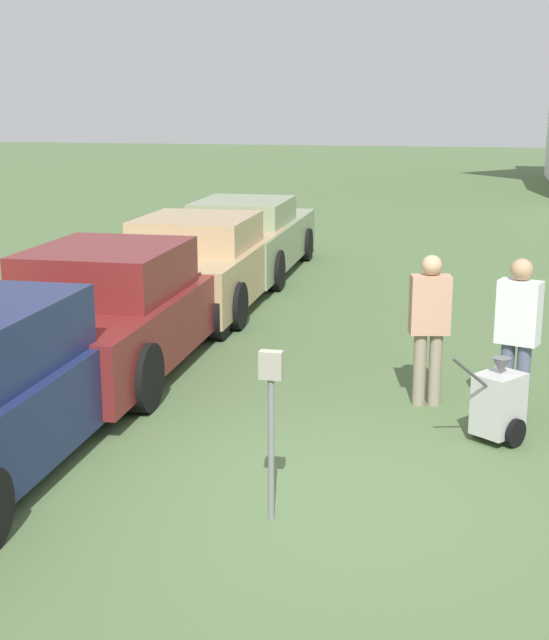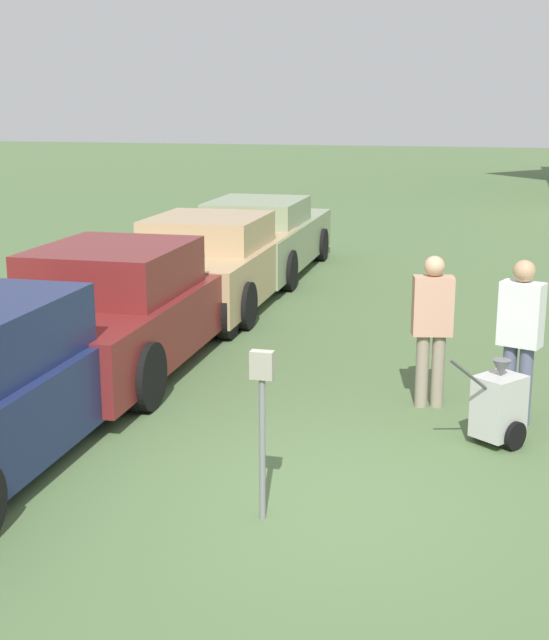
% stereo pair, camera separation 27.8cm
% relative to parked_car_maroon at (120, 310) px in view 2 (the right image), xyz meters
% --- Properties ---
extents(ground_plane, '(120.00, 120.00, 0.00)m').
position_rel_parked_car_maroon_xyz_m(ground_plane, '(3.06, -3.22, -0.72)').
color(ground_plane, '#4C663D').
extents(parked_car_maroon, '(2.09, 4.92, 1.54)m').
position_rel_parked_car_maroon_xyz_m(parked_car_maroon, '(0.00, 0.00, 0.00)').
color(parked_car_maroon, maroon).
rests_on(parked_car_maroon, ground_plane).
extents(parked_car_tan, '(2.15, 4.71, 1.46)m').
position_rel_parked_car_maroon_xyz_m(parked_car_tan, '(-0.00, 3.55, -0.03)').
color(parked_car_tan, tan).
rests_on(parked_car_tan, ground_plane).
extents(parked_car_sage, '(2.09, 5.03, 1.42)m').
position_rel_parked_car_maroon_xyz_m(parked_car_sage, '(-0.00, 6.42, -0.04)').
color(parked_car_sage, gray).
rests_on(parked_car_sage, ground_plane).
extents(parking_meter, '(0.18, 0.09, 1.38)m').
position_rel_parked_car_maroon_xyz_m(parking_meter, '(2.81, -3.61, 0.24)').
color(parking_meter, slate).
rests_on(parking_meter, ground_plane).
extents(person_worker, '(0.46, 0.31, 1.65)m').
position_rel_parked_car_maroon_xyz_m(person_worker, '(3.85, -0.58, 0.22)').
color(person_worker, gray).
rests_on(person_worker, ground_plane).
extents(person_supervisor, '(0.47, 0.35, 1.70)m').
position_rel_parked_car_maroon_xyz_m(person_supervisor, '(4.75, -0.88, 0.25)').
color(person_supervisor, '#515670').
rests_on(person_supervisor, ground_plane).
extents(equipment_cart, '(0.74, 0.91, 1.00)m').
position_rel_parked_car_maroon_xyz_m(equipment_cart, '(4.58, -1.51, -0.33)').
color(equipment_cart, '#B2B2AD').
rests_on(equipment_cart, ground_plane).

